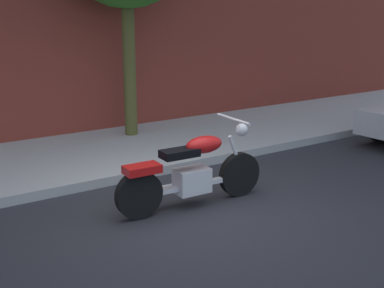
{
  "coord_description": "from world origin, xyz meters",
  "views": [
    {
      "loc": [
        -3.3,
        -5.04,
        2.56
      ],
      "look_at": [
        0.14,
        0.2,
        0.83
      ],
      "focal_mm": 48.58,
      "sensor_mm": 36.0,
      "label": 1
    }
  ],
  "objects": [
    {
      "name": "ground_plane",
      "position": [
        0.0,
        0.0,
        0.0
      ],
      "size": [
        60.0,
        60.0,
        0.0
      ],
      "primitive_type": "plane",
      "color": "#28282D"
    },
    {
      "name": "sidewalk",
      "position": [
        0.0,
        2.85,
        0.07
      ],
      "size": [
        19.12,
        2.74,
        0.14
      ],
      "primitive_type": "cube",
      "color": "#A5A5A5",
      "rests_on": "ground"
    },
    {
      "name": "motorcycle",
      "position": [
        0.14,
        0.21,
        0.45
      ],
      "size": [
        2.1,
        0.7,
        1.1
      ],
      "color": "black",
      "rests_on": "ground"
    }
  ]
}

